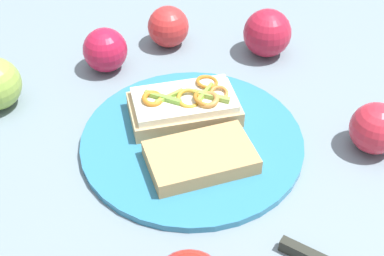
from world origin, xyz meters
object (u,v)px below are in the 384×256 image
Objects in this scene: sandwich at (185,106)px; apple_4 at (267,33)px; plate at (192,141)px; apple_1 at (168,27)px; bread_slice_side at (201,157)px; apple_3 at (105,50)px; apple_2 at (376,128)px.

apple_4 is at bearing 39.18° from sandwich.
plate is 4.42× the size of apple_1.
apple_3 is at bearing 105.11° from bread_slice_side.
apple_2 reaches higher than plate.
apple_2 is at bearing -105.63° from apple_4.
plate is at bearing -124.71° from apple_1.
apple_1 is at bearing 94.37° from apple_2.
plate is 0.05m from bread_slice_side.
apple_3 reaches higher than sandwich.
apple_1 is at bearing -8.06° from apple_3.
apple_1 is at bearing 85.23° from sandwich.
apple_4 is (0.07, 0.26, 0.00)m from apple_2.
bread_slice_side is 0.31m from apple_1.
apple_1 is 0.17m from apple_4.
apple_3 is (0.05, 0.27, 0.01)m from bread_slice_side.
plate is 0.26m from apple_1.
apple_4 reaches higher than apple_2.
apple_2 is 0.99× the size of apple_3.
sandwich is 2.53× the size of apple_1.
apple_4 reaches higher than apple_3.
bread_slice_side is 0.25m from apple_2.
apple_3 is at bearing 121.20° from sandwich.
sandwich is 2.50× the size of apple_2.
apple_2 and apple_3 have the same top height.
sandwich is 0.10m from bread_slice_side.
apple_4 is at bearing 49.02° from bread_slice_side.
sandwich is at bearing 124.13° from apple_2.
sandwich is at bearing 84.18° from bread_slice_side.
apple_4 is at bearing 16.99° from plate.
apple_3 reaches higher than apple_1.
apple_3 is at bearing 145.55° from apple_4.
apple_4 is (0.10, -0.14, 0.00)m from apple_1.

